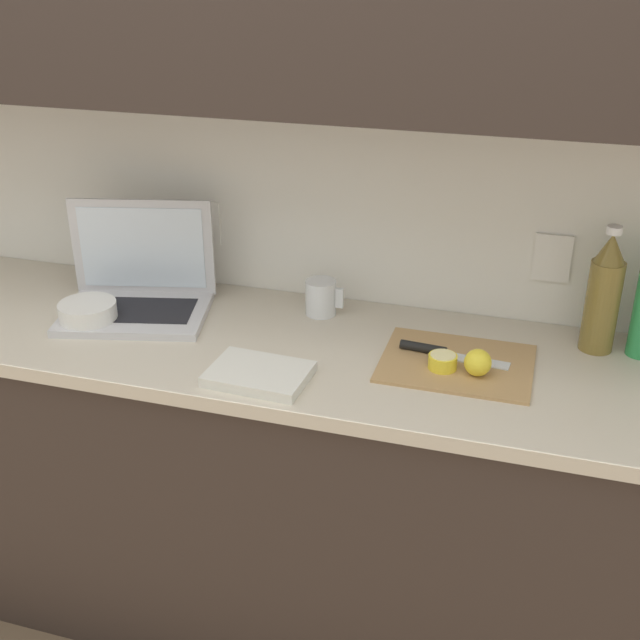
{
  "coord_description": "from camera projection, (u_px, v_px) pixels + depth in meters",
  "views": [
    {
      "loc": [
        0.65,
        -1.63,
        1.78
      ],
      "look_at": [
        0.17,
        -0.01,
        0.96
      ],
      "focal_mm": 45.0,
      "sensor_mm": 36.0,
      "label": 1
    }
  ],
  "objects": [
    {
      "name": "lemon_half_cut",
      "position": [
        443.0,
        361.0,
        1.81
      ],
      "size": [
        0.07,
        0.07,
        0.03
      ],
      "color": "yellow",
      "rests_on": "cutting_board"
    },
    {
      "name": "counter_unit",
      "position": [
        254.0,
        478.0,
        2.17
      ],
      "size": [
        2.29,
        0.59,
        0.88
      ],
      "color": "#332823",
      "rests_on": "ground_plane"
    },
    {
      "name": "measuring_cup",
      "position": [
        321.0,
        297.0,
        2.08
      ],
      "size": [
        0.1,
        0.08,
        0.09
      ],
      "color": "silver",
      "rests_on": "counter_unit"
    },
    {
      "name": "laptop",
      "position": [
        138.0,
        286.0,
        2.1
      ],
      "size": [
        0.43,
        0.35,
        0.28
      ],
      "rotation": [
        0.0,
        0.0,
        0.24
      ],
      "color": "silver",
      "rests_on": "counter_unit"
    },
    {
      "name": "dish_towel",
      "position": [
        259.0,
        374.0,
        1.79
      ],
      "size": [
        0.23,
        0.17,
        0.02
      ],
      "primitive_type": "cube",
      "rotation": [
        0.0,
        0.0,
        -0.05
      ],
      "color": "silver",
      "rests_on": "counter_unit"
    },
    {
      "name": "lemon_whole_beside",
      "position": [
        478.0,
        363.0,
        1.78
      ],
      "size": [
        0.06,
        0.06,
        0.06
      ],
      "color": "yellow",
      "rests_on": "cutting_board"
    },
    {
      "name": "knife",
      "position": [
        435.0,
        351.0,
        1.88
      ],
      "size": [
        0.26,
        0.05,
        0.02
      ],
      "rotation": [
        0.0,
        0.0,
        -0.09
      ],
      "color": "silver",
      "rests_on": "cutting_board"
    },
    {
      "name": "ground_plane",
      "position": [
        266.0,
        605.0,
        2.36
      ],
      "size": [
        12.0,
        12.0,
        0.0
      ],
      "primitive_type": "plane",
      "color": "brown",
      "rests_on": "ground"
    },
    {
      "name": "cutting_board",
      "position": [
        457.0,
        363.0,
        1.85
      ],
      "size": [
        0.35,
        0.27,
        0.01
      ],
      "primitive_type": "cube",
      "color": "tan",
      "rests_on": "counter_unit"
    },
    {
      "name": "bottle_green_soda",
      "position": [
        604.0,
        294.0,
        1.86
      ],
      "size": [
        0.08,
        0.08,
        0.31
      ],
      "color": "olive",
      "rests_on": "counter_unit"
    },
    {
      "name": "bowl_white",
      "position": [
        88.0,
        314.0,
        2.02
      ],
      "size": [
        0.14,
        0.14,
        0.06
      ],
      "color": "white",
      "rests_on": "counter_unit"
    },
    {
      "name": "wall_back",
      "position": [
        280.0,
        39.0,
        1.87
      ],
      "size": [
        5.2,
        0.38,
        2.6
      ],
      "color": "white",
      "rests_on": "ground_plane"
    }
  ]
}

